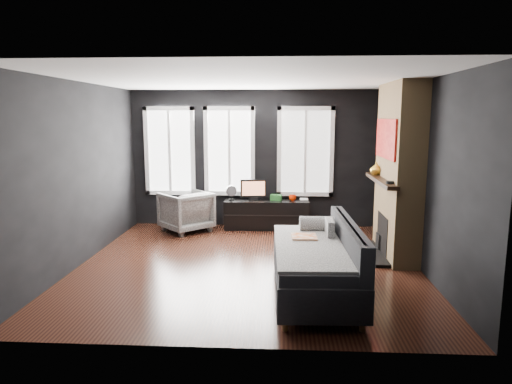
# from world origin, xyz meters

# --- Properties ---
(floor) EXTENTS (5.00, 5.00, 0.00)m
(floor) POSITION_xyz_m (0.00, 0.00, 0.00)
(floor) COLOR black
(floor) RESTS_ON ground
(ceiling) EXTENTS (5.00, 5.00, 0.00)m
(ceiling) POSITION_xyz_m (0.00, 0.00, 2.70)
(ceiling) COLOR white
(ceiling) RESTS_ON ground
(wall_back) EXTENTS (5.00, 0.02, 2.70)m
(wall_back) POSITION_xyz_m (0.00, 2.50, 1.35)
(wall_back) COLOR black
(wall_back) RESTS_ON ground
(wall_left) EXTENTS (0.02, 5.00, 2.70)m
(wall_left) POSITION_xyz_m (-2.50, 0.00, 1.35)
(wall_left) COLOR black
(wall_left) RESTS_ON ground
(wall_right) EXTENTS (0.02, 5.00, 2.70)m
(wall_right) POSITION_xyz_m (2.50, 0.00, 1.35)
(wall_right) COLOR black
(wall_right) RESTS_ON ground
(windows) EXTENTS (4.00, 0.16, 1.76)m
(windows) POSITION_xyz_m (-0.45, 2.46, 2.38)
(windows) COLOR white
(windows) RESTS_ON wall_back
(fireplace) EXTENTS (0.70, 1.62, 2.70)m
(fireplace) POSITION_xyz_m (2.30, 0.60, 1.35)
(fireplace) COLOR #93724C
(fireplace) RESTS_ON floor
(sofa) EXTENTS (1.15, 2.19, 0.93)m
(sofa) POSITION_xyz_m (0.90, -1.12, 0.46)
(sofa) COLOR #232325
(sofa) RESTS_ON floor
(stripe_pillow) EXTENTS (0.09, 0.37, 0.37)m
(stripe_pillow) POSITION_xyz_m (1.13, -0.66, 0.67)
(stripe_pillow) COLOR gray
(stripe_pillow) RESTS_ON sofa
(armchair) EXTENTS (1.13, 1.12, 0.85)m
(armchair) POSITION_xyz_m (-1.34, 1.95, 0.42)
(armchair) COLOR white
(armchair) RESTS_ON floor
(media_console) EXTENTS (1.65, 0.53, 0.57)m
(media_console) POSITION_xyz_m (0.20, 2.24, 0.28)
(media_console) COLOR black
(media_console) RESTS_ON floor
(monitor) EXTENTS (0.53, 0.19, 0.46)m
(monitor) POSITION_xyz_m (-0.06, 2.25, 0.80)
(monitor) COLOR black
(monitor) RESTS_ON media_console
(desk_fan) EXTENTS (0.26, 0.26, 0.30)m
(desk_fan) POSITION_xyz_m (-0.49, 2.20, 0.72)
(desk_fan) COLOR #9C9C9C
(desk_fan) RESTS_ON media_console
(mug) EXTENTS (0.16, 0.14, 0.13)m
(mug) POSITION_xyz_m (0.70, 2.22, 0.63)
(mug) COLOR #F42900
(mug) RESTS_ON media_console
(book) EXTENTS (0.16, 0.02, 0.22)m
(book) POSITION_xyz_m (0.85, 2.32, 0.68)
(book) COLOR #BFAE94
(book) RESTS_ON media_console
(storage_box) EXTENTS (0.23, 0.18, 0.11)m
(storage_box) POSITION_xyz_m (0.38, 2.22, 0.62)
(storage_box) COLOR #266828
(storage_box) RESTS_ON media_console
(mantel_vase) EXTENTS (0.27, 0.27, 0.20)m
(mantel_vase) POSITION_xyz_m (2.05, 1.05, 1.33)
(mantel_vase) COLOR gold
(mantel_vase) RESTS_ON fireplace
(mantel_clock) EXTENTS (0.13, 0.13, 0.04)m
(mantel_clock) POSITION_xyz_m (2.05, 0.05, 1.25)
(mantel_clock) COLOR black
(mantel_clock) RESTS_ON fireplace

